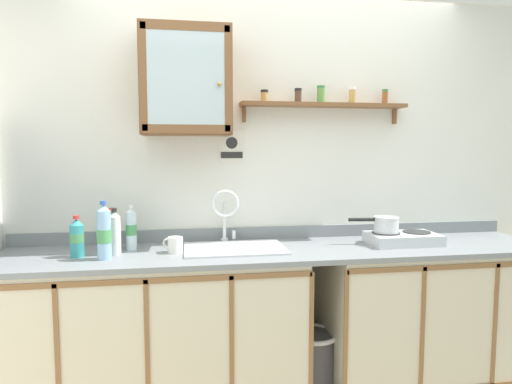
% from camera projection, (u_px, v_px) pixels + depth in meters
% --- Properties ---
extents(back_wall, '(3.93, 0.07, 2.58)m').
position_uv_depth(back_wall, '(272.00, 182.00, 2.97)').
color(back_wall, silver).
rests_on(back_wall, ground).
extents(lower_cabinet_run, '(1.75, 0.63, 0.89)m').
position_uv_depth(lower_cabinet_run, '(152.00, 333.00, 2.59)').
color(lower_cabinet_run, black).
rests_on(lower_cabinet_run, ground).
extents(lower_cabinet_run_right, '(1.39, 0.63, 0.89)m').
position_uv_depth(lower_cabinet_run_right, '(429.00, 315.00, 2.87)').
color(lower_cabinet_run_right, black).
rests_on(lower_cabinet_run_right, ground).
extents(countertop, '(3.29, 0.65, 0.03)m').
position_uv_depth(countertop, '(283.00, 251.00, 2.67)').
color(countertop, gray).
rests_on(countertop, lower_cabinet_run).
extents(backsplash, '(3.29, 0.02, 0.08)m').
position_uv_depth(backsplash, '(273.00, 233.00, 2.96)').
color(backsplash, gray).
rests_on(backsplash, countertop).
extents(sink, '(0.59, 0.45, 0.48)m').
position_uv_depth(sink, '(234.00, 253.00, 2.66)').
color(sink, silver).
rests_on(sink, countertop).
extents(hot_plate_stove, '(0.43, 0.27, 0.07)m').
position_uv_depth(hot_plate_stove, '(403.00, 238.00, 2.79)').
color(hot_plate_stove, silver).
rests_on(hot_plate_stove, countertop).
extents(saucepan, '(0.31, 0.16, 0.10)m').
position_uv_depth(saucepan, '(386.00, 224.00, 2.79)').
color(saucepan, silver).
rests_on(saucepan, hot_plate_stove).
extents(bottle_opaque_white_0, '(0.06, 0.06, 0.26)m').
position_uv_depth(bottle_opaque_white_0, '(115.00, 233.00, 2.50)').
color(bottle_opaque_white_0, white).
rests_on(bottle_opaque_white_0, countertop).
extents(bottle_detergent_teal_1, '(0.08, 0.08, 0.23)m').
position_uv_depth(bottle_detergent_teal_1, '(77.00, 238.00, 2.45)').
color(bottle_detergent_teal_1, teal).
rests_on(bottle_detergent_teal_1, countertop).
extents(bottle_water_clear_2, '(0.06, 0.06, 0.27)m').
position_uv_depth(bottle_water_clear_2, '(131.00, 229.00, 2.61)').
color(bottle_water_clear_2, silver).
rests_on(bottle_water_clear_2, countertop).
extents(bottle_soda_green_3, '(0.08, 0.08, 0.25)m').
position_uv_depth(bottle_soda_green_3, '(113.00, 232.00, 2.61)').
color(bottle_soda_green_3, '#4CB266').
rests_on(bottle_soda_green_3, countertop).
extents(bottle_water_blue_4, '(0.08, 0.08, 0.32)m').
position_uv_depth(bottle_water_blue_4, '(104.00, 233.00, 2.39)').
color(bottle_water_blue_4, '#8CB7E0').
rests_on(bottle_water_blue_4, countertop).
extents(mug, '(0.12, 0.09, 0.09)m').
position_uv_depth(mug, '(175.00, 245.00, 2.56)').
color(mug, white).
rests_on(mug, countertop).
extents(wall_cabinet, '(0.53, 0.32, 0.63)m').
position_uv_depth(wall_cabinet, '(186.00, 82.00, 2.65)').
color(wall_cabinet, brown).
extents(spice_shelf, '(1.09, 0.14, 0.23)m').
position_uv_depth(spice_shelf, '(324.00, 103.00, 2.88)').
color(spice_shelf, brown).
extents(warning_sign, '(0.17, 0.01, 0.22)m').
position_uv_depth(warning_sign, '(232.00, 147.00, 2.87)').
color(warning_sign, silver).
extents(trash_bin, '(0.30, 0.30, 0.41)m').
position_uv_depth(trash_bin, '(313.00, 363.00, 2.73)').
color(trash_bin, '#4C4C51').
rests_on(trash_bin, ground).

